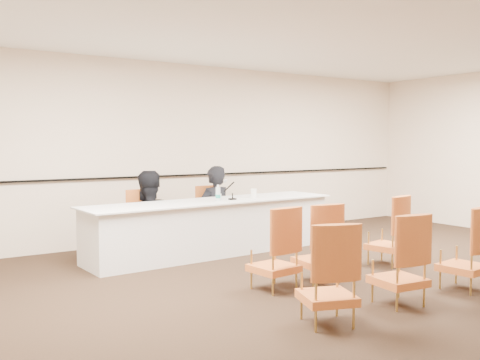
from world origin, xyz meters
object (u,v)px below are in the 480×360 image
object	(u,v)px
panelist_second	(147,229)
water_bottle	(218,193)
microphone	(232,189)
aud_chair_front_right	(387,230)
panelist_main	(214,218)
panel_table	(213,227)
panelist_second_chair	(146,222)
aud_chair_back_mid	(399,259)
panelist_main_chair	(214,215)
aud_chair_front_mid	(317,243)
coffee_cup	(254,193)
drinking_glass	(219,197)
aud_chair_back_left	(327,273)
aud_chair_front_left	(274,248)
aud_chair_back_right	(464,248)

from	to	relation	value
panelist_second	water_bottle	size ratio (longest dim) A/B	7.27
microphone	aud_chair_front_right	xyz separation A→B (m)	(1.31, -1.86, -0.48)
panelist_main	aud_chair_front_right	distance (m)	2.82
panel_table	aud_chair_front_right	distance (m)	2.52
panelist_second_chair	aud_chair_back_mid	xyz separation A→B (m)	(1.11, -3.78, 0.00)
panelist_main_chair	aud_chair_front_mid	distance (m)	2.71
panelist_second_chair	coffee_cup	world-z (taller)	panelist_second_chair
panelist_second	coffee_cup	bearing A→B (deg)	146.80
panel_table	drinking_glass	xyz separation A→B (m)	(0.10, -0.02, 0.45)
panelist_second	aud_chair_back_left	world-z (taller)	panelist_second
panelist_main_chair	coffee_cup	size ratio (longest dim) A/B	6.59
panelist_main	aud_chair_front_mid	xyz separation A→B (m)	(-0.20, -2.71, 0.05)
panelist_main	panelist_second	bearing A→B (deg)	-4.62
panelist_second	aud_chair_back_left	xyz separation A→B (m)	(0.10, -3.82, 0.11)
water_bottle	panelist_main_chair	bearing A→B (deg)	63.23
panelist_main	drinking_glass	distance (m)	0.81
drinking_glass	coffee_cup	xyz separation A→B (m)	(0.61, -0.03, 0.02)
aud_chair_back_mid	water_bottle	bearing A→B (deg)	101.58
panelist_main	coffee_cup	xyz separation A→B (m)	(0.32, -0.65, 0.44)
aud_chair_front_mid	drinking_glass	bearing A→B (deg)	98.85
panel_table	aud_chair_back_left	xyz separation A→B (m)	(-0.74, -3.27, 0.08)
panelist_main_chair	coffee_cup	bearing A→B (deg)	-66.28
coffee_cup	aud_chair_back_left	xyz separation A→B (m)	(-1.44, -3.22, -0.40)
panelist_main	aud_chair_front_right	xyz separation A→B (m)	(1.22, -2.54, 0.05)
panelist_second_chair	aud_chair_front_right	distance (m)	3.48
panelist_main_chair	panelist_second	xyz separation A→B (m)	(-1.21, -0.06, -0.11)
coffee_cup	panelist_second_chair	bearing A→B (deg)	158.74
panelist_second_chair	drinking_glass	bearing A→B (deg)	-34.09
panelist_second_chair	aud_chair_front_left	distance (m)	2.66
panel_table	water_bottle	size ratio (longest dim) A/B	16.59
drinking_glass	aud_chair_front_right	xyz separation A→B (m)	(1.50, -1.92, -0.37)
coffee_cup	aud_chair_back_mid	size ratio (longest dim) A/B	0.15
microphone	aud_chair_back_right	size ratio (longest dim) A/B	0.33
aud_chair_front_right	aud_chair_back_left	distance (m)	2.69
water_bottle	aud_chair_front_left	size ratio (longest dim) A/B	0.25
coffee_cup	aud_chair_back_mid	world-z (taller)	aud_chair_back_mid
aud_chair_back_left	aud_chair_back_mid	world-z (taller)	same
panel_table	aud_chair_back_mid	world-z (taller)	aud_chair_back_mid
panelist_main	aud_chair_front_right	bearing A→B (deg)	108.38
water_bottle	drinking_glass	size ratio (longest dim) A/B	2.40
aud_chair_back_mid	panelist_second	bearing A→B (deg)	113.40
aud_chair_front_left	aud_chair_back_mid	world-z (taller)	same
panelist_second_chair	aud_chair_back_right	distance (m)	4.39
panelist_main	drinking_glass	bearing A→B (deg)	58.23
aud_chair_back_left	aud_chair_front_mid	bearing A→B (deg)	71.60
microphone	panelist_main_chair	bearing A→B (deg)	73.16
panelist_second	aud_chair_back_right	size ratio (longest dim) A/B	1.84
aud_chair_front_right	aud_chair_back_right	distance (m)	1.34
aud_chair_front_mid	aud_chair_front_right	world-z (taller)	same
panelist_main_chair	aud_chair_back_left	xyz separation A→B (m)	(-1.12, -3.87, 0.00)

